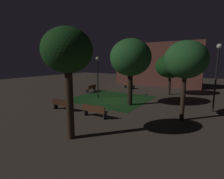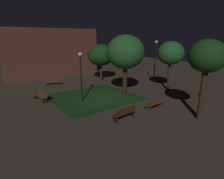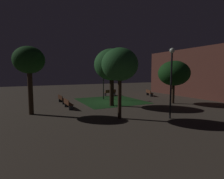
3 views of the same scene
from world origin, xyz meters
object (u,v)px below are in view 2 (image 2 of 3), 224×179
Objects in this scene: tree_back_right at (125,52)px; lamp_post_near_wall at (156,55)px; bench_front_right at (155,103)px; tree_left_canopy at (171,53)px; bench_path_side at (52,81)px; tree_right_canopy at (207,58)px; lamp_post_plaza_east at (81,68)px; bench_by_lamp at (41,95)px; tree_lawn_side at (101,55)px; bench_lawn_edge at (125,113)px.

lamp_post_near_wall is at bearing 14.60° from tree_back_right.
tree_left_canopy reaches higher than bench_front_right.
tree_back_right is at bearing -165.40° from lamp_post_near_wall.
tree_right_canopy is at bearing -73.79° from bench_path_side.
tree_left_canopy is 9.15m from lamp_post_plaza_east.
tree_left_canopy reaches higher than bench_by_lamp.
tree_lawn_side is (1.40, 13.92, -0.95)m from tree_right_canopy.
bench_front_right is at bearing -97.73° from tree_back_right.
tree_back_right is (0.58, 4.26, 3.59)m from bench_front_right.
bench_by_lamp is 0.36× the size of tree_left_canopy.
bench_lawn_edge is at bearing -66.76° from bench_by_lamp.
tree_back_right is at bearing -24.91° from bench_by_lamp.
tree_lawn_side is at bearing 108.86° from tree_left_canopy.
bench_path_side is 9.71m from tree_back_right.
bench_lawn_edge is 12.46m from tree_lawn_side.
bench_front_right is at bearing -55.31° from lamp_post_plaza_east.
tree_left_canopy reaches higher than lamp_post_plaza_east.
bench_front_right is 0.34× the size of tree_right_canopy.
tree_back_right reaches higher than bench_front_right.
lamp_post_near_wall reaches higher than bench_by_lamp.
lamp_post_near_wall is at bearing -31.79° from bench_path_side.
bench_by_lamp is (-3.22, 7.50, 0.00)m from bench_lawn_edge.
bench_lawn_edge and bench_by_lamp have the same top height.
tree_back_right reaches higher than lamp_post_plaza_east.
bench_lawn_edge is 6.72m from tree_back_right.
lamp_post_plaza_east is (-4.53, 8.27, -1.29)m from tree_right_canopy.
bench_lawn_edge is 0.40× the size of tree_lawn_side.
bench_path_side is (-3.53, 12.29, 0.00)m from bench_front_right.
tree_left_canopy is at bearing 27.03° from bench_front_right.
lamp_post_plaza_east is at bearing 94.58° from bench_lawn_edge.
tree_right_canopy is at bearing -87.16° from tree_back_right.
bench_front_right is 0.98× the size of bench_by_lamp.
lamp_post_plaza_east is at bearing -136.43° from tree_lawn_side.
lamp_post_plaza_east is at bearing -176.14° from lamp_post_near_wall.
tree_back_right is 7.36m from tree_right_canopy.
tree_back_right reaches higher than lamp_post_near_wall.
lamp_post_plaza_east is at bearing 163.67° from tree_left_canopy.
tree_lawn_side is 1.08× the size of lamp_post_plaza_east.
bench_by_lamp is at bearing 157.10° from tree_left_canopy.
tree_lawn_side is at bearing 74.95° from tree_back_right.
lamp_post_near_wall reaches higher than bench_front_right.
bench_path_side is 13.42m from tree_left_canopy.
bench_path_side is at bearing 117.09° from tree_back_right.
bench_front_right and bench_by_lamp have the same top height.
tree_lawn_side is (8.74, 3.33, 2.77)m from bench_by_lamp.
tree_left_canopy is at bearing 53.69° from tree_right_canopy.
bench_front_right is 0.36× the size of lamp_post_near_wall.
lamp_post_plaza_east is at bearing -39.53° from bench_by_lamp.
bench_front_right is 4.93m from tree_right_canopy.
lamp_post_near_wall reaches higher than lamp_post_plaza_east.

